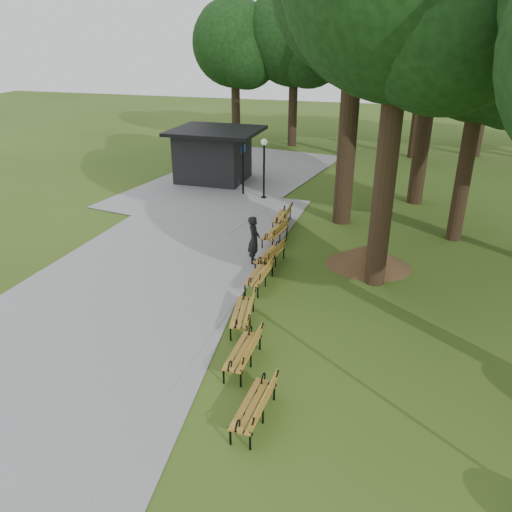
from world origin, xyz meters
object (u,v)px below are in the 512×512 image
(dirt_mound, at_px, (369,255))
(bench_1, at_px, (243,351))
(person, at_px, (254,240))
(lawn_tree_1, at_px, (488,33))
(bench_2, at_px, (242,312))
(bench_0, at_px, (253,405))
(lamp_post, at_px, (264,156))
(bench_4, at_px, (270,255))
(bench_3, at_px, (259,274))
(bench_6, at_px, (282,216))
(kiosk, at_px, (213,155))
(lawn_tree_4, at_px, (437,27))
(bench_5, at_px, (275,232))

(dirt_mound, height_order, bench_1, bench_1)
(person, height_order, lawn_tree_1, lawn_tree_1)
(bench_1, xyz_separation_m, lawn_tree_1, (5.80, 10.74, 7.41))
(bench_2, height_order, lawn_tree_1, lawn_tree_1)
(bench_2, bearing_deg, bench_0, 11.50)
(lamp_post, bearing_deg, bench_0, -75.45)
(lamp_post, bearing_deg, lawn_tree_1, -18.99)
(bench_1, relative_size, bench_4, 1.00)
(bench_1, relative_size, bench_3, 1.00)
(bench_3, relative_size, bench_6, 1.00)
(person, xyz_separation_m, kiosk, (-5.42, 10.17, 0.58))
(bench_1, height_order, lawn_tree_1, lawn_tree_1)
(lawn_tree_1, bearing_deg, bench_4, -144.90)
(dirt_mound, relative_size, bench_0, 1.39)
(lamp_post, relative_size, bench_4, 1.62)
(lamp_post, relative_size, bench_2, 1.62)
(bench_1, bearing_deg, person, -165.53)
(bench_1, height_order, bench_4, same)
(dirt_mound, xyz_separation_m, lawn_tree_4, (1.62, 8.33, 7.64))
(bench_0, height_order, lawn_tree_4, lawn_tree_4)
(person, height_order, bench_2, person)
(bench_2, xyz_separation_m, bench_4, (-0.26, 4.19, 0.00))
(bench_0, distance_m, lawn_tree_1, 15.44)
(dirt_mound, bearing_deg, bench_4, -163.70)
(kiosk, height_order, bench_5, kiosk)
(kiosk, xyz_separation_m, dirt_mound, (9.53, -9.25, -1.07))
(bench_3, relative_size, lawn_tree_4, 0.17)
(bench_6, bearing_deg, dirt_mound, 50.04)
(bench_5, bearing_deg, person, 0.37)
(kiosk, relative_size, lamp_post, 1.55)
(bench_6, bearing_deg, lamp_post, -154.90)
(bench_1, bearing_deg, bench_5, -170.75)
(lamp_post, height_order, bench_0, lamp_post)
(bench_0, xyz_separation_m, bench_6, (-2.26, 12.12, 0.00))
(bench_4, bearing_deg, dirt_mound, 114.61)
(dirt_mound, bearing_deg, bench_1, -110.22)
(lamp_post, distance_m, lawn_tree_4, 9.61)
(bench_1, bearing_deg, bench_0, 24.99)
(bench_3, bearing_deg, lawn_tree_4, 157.62)
(kiosk, height_order, bench_2, kiosk)
(kiosk, bearing_deg, bench_4, -58.43)
(lamp_post, xyz_separation_m, bench_6, (1.81, -3.60, -1.78))
(bench_2, height_order, bench_5, same)
(kiosk, height_order, lawn_tree_4, lawn_tree_4)
(lamp_post, height_order, lawn_tree_1, lawn_tree_1)
(dirt_mound, height_order, bench_2, bench_2)
(dirt_mound, bearing_deg, lawn_tree_4, 79.00)
(dirt_mound, xyz_separation_m, lawn_tree_1, (3.19, 3.67, 7.43))
(lawn_tree_4, bearing_deg, bench_3, -114.61)
(dirt_mound, relative_size, bench_4, 1.39)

